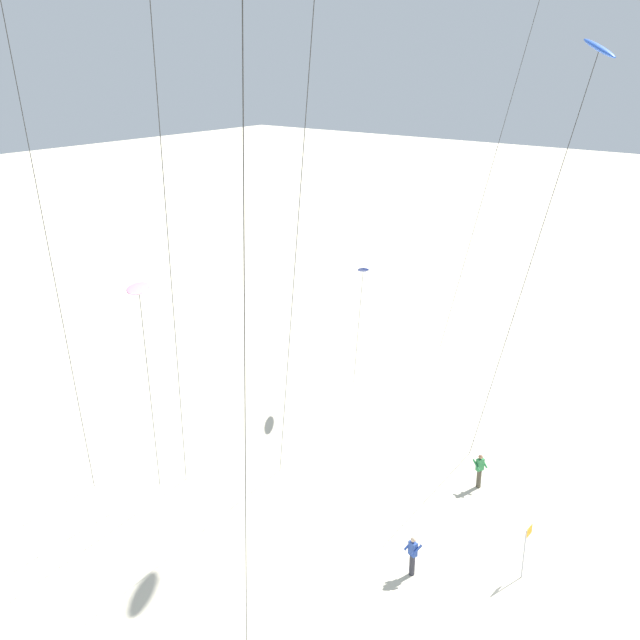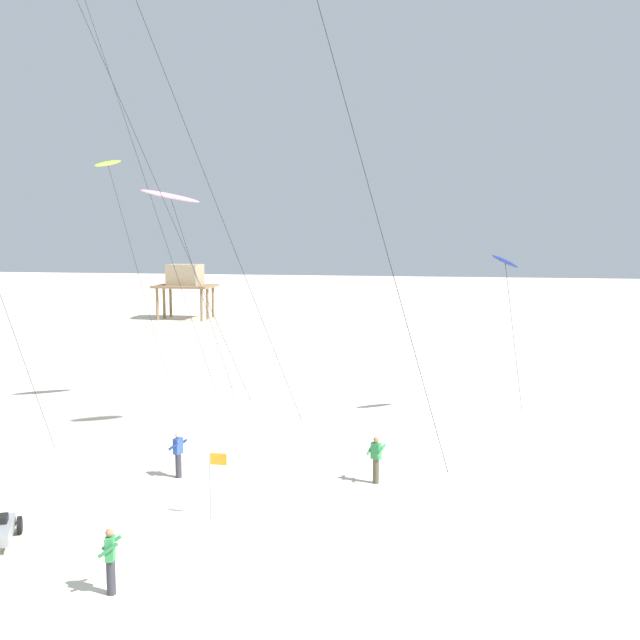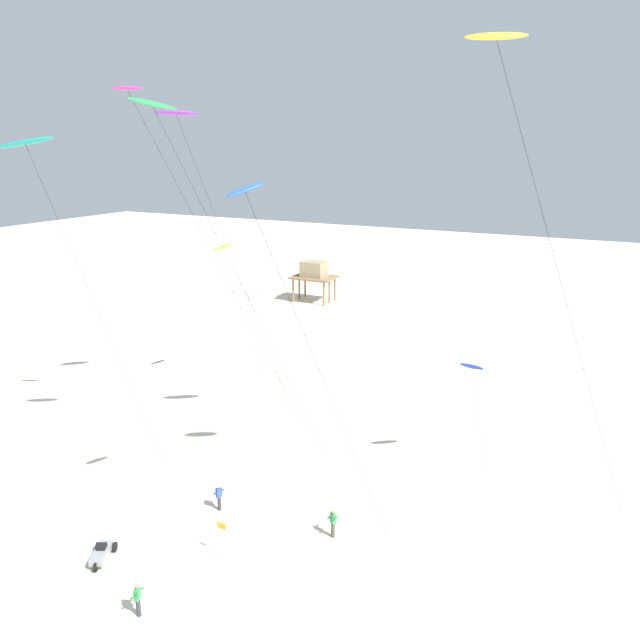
% 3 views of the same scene
% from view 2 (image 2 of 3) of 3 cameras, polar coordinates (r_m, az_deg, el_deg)
% --- Properties ---
extents(ground_plane, '(260.00, 260.00, 0.00)m').
position_cam_2_polar(ground_plane, '(22.87, -12.29, -15.90)').
color(ground_plane, beige).
extents(kite_navy, '(1.92, 2.14, 7.90)m').
position_cam_2_polar(kite_navy, '(34.76, 14.32, 4.29)').
color(kite_navy, navy).
rests_on(kite_navy, ground).
extents(kite_lime, '(2.83, 3.43, 13.08)m').
position_cam_2_polar(kite_lime, '(43.90, -16.15, 11.27)').
color(kite_lime, '#8CD833').
rests_on(kite_lime, ground).
extents(kite_pink, '(3.67, 3.86, 11.00)m').
position_cam_2_polar(kite_pink, '(36.52, -11.57, 9.35)').
color(kite_pink, pink).
rests_on(kite_pink, ground).
extents(kite_flyer_nearest, '(0.63, 0.65, 1.67)m').
position_cam_2_polar(kite_flyer_nearest, '(19.29, -16.09, -17.56)').
color(kite_flyer_nearest, '#33333D').
rests_on(kite_flyer_nearest, ground).
extents(kite_flyer_middle, '(0.70, 0.68, 1.67)m').
position_cam_2_polar(kite_flyer_middle, '(26.12, 4.41, -10.76)').
color(kite_flyer_middle, '#4C4738').
rests_on(kite_flyer_middle, ground).
extents(kite_flyer_furthest, '(0.65, 0.67, 1.67)m').
position_cam_2_polar(kite_flyer_furthest, '(27.10, -11.04, -10.22)').
color(kite_flyer_furthest, '#33333D').
rests_on(kite_flyer_furthest, ground).
extents(stilt_house, '(5.87, 4.37, 5.61)m').
position_cam_2_polar(stilt_house, '(75.82, -10.51, 3.16)').
color(stilt_house, '#846647').
rests_on(stilt_house, ground).
extents(marker_flag, '(0.56, 0.05, 2.10)m').
position_cam_2_polar(marker_flag, '(23.04, -8.26, -11.67)').
color(marker_flag, gray).
rests_on(marker_flag, ground).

